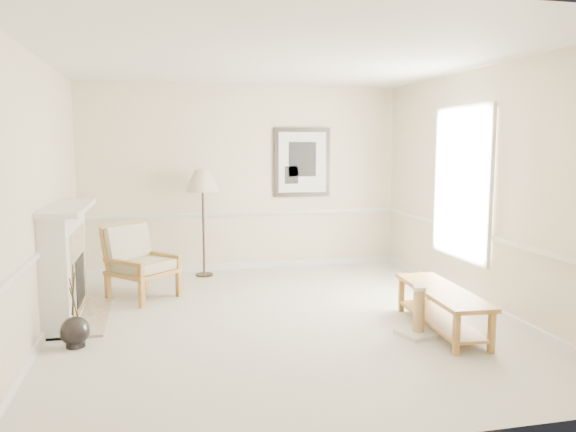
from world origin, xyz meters
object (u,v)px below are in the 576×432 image
at_px(armchair, 137,259).
at_px(scratching_post, 418,320).
at_px(floor_lamp, 203,184).
at_px(bench, 442,303).
at_px(floor_vase, 75,332).

relative_size(armchair, scratching_post, 1.99).
relative_size(armchair, floor_lamp, 0.65).
bearing_deg(armchair, floor_lamp, 4.34).
relative_size(armchair, bench, 0.65).
distance_m(armchair, bench, 3.85).
bearing_deg(floor_lamp, bench, -53.59).
xyz_separation_m(floor_lamp, scratching_post, (1.97, -3.23, -1.24)).
bearing_deg(armchair, scratching_post, -80.44).
bearing_deg(armchair, floor_vase, -150.39).
xyz_separation_m(floor_vase, armchair, (0.54, 1.75, 0.36)).
xyz_separation_m(armchair, scratching_post, (2.90, -2.20, -0.35)).
relative_size(bench, scratching_post, 3.04).
distance_m(floor_vase, bench, 3.78).
bearing_deg(bench, scratching_post, -159.91).
xyz_separation_m(armchair, bench, (3.23, -2.08, -0.21)).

